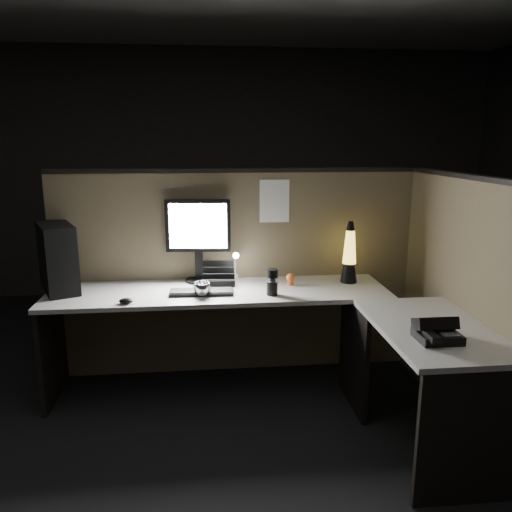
{
  "coord_description": "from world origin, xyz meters",
  "views": [
    {
      "loc": [
        -0.24,
        -2.66,
        1.73
      ],
      "look_at": [
        0.08,
        0.35,
        1.02
      ],
      "focal_mm": 35.0,
      "sensor_mm": 36.0,
      "label": 1
    }
  ],
  "objects": [
    {
      "name": "monitor",
      "position": [
        -0.28,
        0.84,
        1.09
      ],
      "size": [
        0.46,
        0.2,
        0.59
      ],
      "rotation": [
        0.0,
        0.0,
        -0.09
      ],
      "color": "black",
      "rests_on": "desk"
    },
    {
      "name": "desk",
      "position": [
        0.18,
        0.25,
        0.58
      ],
      "size": [
        2.6,
        1.6,
        0.73
      ],
      "color": "#B7B5AD",
      "rests_on": "ground"
    },
    {
      "name": "figurine",
      "position": [
        0.36,
        0.67,
        0.78
      ],
      "size": [
        0.06,
        0.06,
        0.06
      ],
      "primitive_type": "sphere",
      "color": "orange",
      "rests_on": "desk"
    },
    {
      "name": "floor",
      "position": [
        0.0,
        0.0,
        0.0
      ],
      "size": [
        6.0,
        6.0,
        0.0
      ],
      "primitive_type": "plane",
      "color": "black",
      "rests_on": "ground"
    },
    {
      "name": "room_shell",
      "position": [
        0.0,
        0.0,
        1.62
      ],
      "size": [
        6.0,
        6.0,
        6.0
      ],
      "color": "silver",
      "rests_on": "ground"
    },
    {
      "name": "mouse",
      "position": [
        -0.73,
        0.37,
        0.75
      ],
      "size": [
        0.09,
        0.07,
        0.03
      ],
      "primitive_type": "ellipsoid",
      "rotation": [
        0.0,
        0.0,
        -0.11
      ],
      "color": "black",
      "rests_on": "desk"
    },
    {
      "name": "steel_mug",
      "position": [
        -0.26,
        0.49,
        0.77
      ],
      "size": [
        0.14,
        0.14,
        0.09
      ],
      "primitive_type": "imported",
      "rotation": [
        0.0,
        0.0,
        0.33
      ],
      "color": "#B7B7BE",
      "rests_on": "desk"
    },
    {
      "name": "partition_back",
      "position": [
        0.0,
        0.93,
        0.75
      ],
      "size": [
        2.66,
        0.06,
        1.5
      ],
      "primitive_type": "cube",
      "color": "brown",
      "rests_on": "ground"
    },
    {
      "name": "pinned_paper",
      "position": [
        0.27,
        0.9,
        1.3
      ],
      "size": [
        0.22,
        0.0,
        0.31
      ],
      "primitive_type": "cube",
      "color": "white",
      "rests_on": "partition_back"
    },
    {
      "name": "desk_phone",
      "position": [
        0.93,
        -0.38,
        0.78
      ],
      "size": [
        0.21,
        0.22,
        0.13
      ],
      "rotation": [
        0.0,
        0.0,
        -0.0
      ],
      "color": "black",
      "rests_on": "desk"
    },
    {
      "name": "organizer",
      "position": [
        -0.14,
        0.77,
        0.77
      ],
      "size": [
        0.24,
        0.22,
        0.17
      ],
      "rotation": [
        0.0,
        0.0,
        -0.1
      ],
      "color": "black",
      "rests_on": "desk"
    },
    {
      "name": "clip_lamp",
      "position": [
        -0.02,
        0.82,
        0.86
      ],
      "size": [
        0.04,
        0.18,
        0.22
      ],
      "color": "white",
      "rests_on": "desk"
    },
    {
      "name": "travel_mug",
      "position": [
        0.2,
        0.45,
        0.82
      ],
      "size": [
        0.08,
        0.08,
        0.17
      ],
      "primitive_type": "cylinder",
      "color": "black",
      "rests_on": "desk"
    },
    {
      "name": "pc_tower",
      "position": [
        -1.22,
        0.71,
        0.96
      ],
      "size": [
        0.36,
        0.48,
        0.46
      ],
      "primitive_type": "cube",
      "rotation": [
        0.0,
        0.0,
        0.42
      ],
      "color": "black",
      "rests_on": "desk"
    },
    {
      "name": "lava_lamp",
      "position": [
        0.78,
        0.7,
        0.91
      ],
      "size": [
        0.12,
        0.12,
        0.44
      ],
      "color": "black",
      "rests_on": "desk"
    },
    {
      "name": "keyboard",
      "position": [
        -0.27,
        0.53,
        0.74
      ],
      "size": [
        0.43,
        0.16,
        0.02
      ],
      "primitive_type": "cube",
      "rotation": [
        0.0,
        0.0,
        -0.04
      ],
      "color": "black",
      "rests_on": "desk"
    },
    {
      "name": "partition_right",
      "position": [
        1.33,
        0.1,
        0.75
      ],
      "size": [
        0.06,
        1.66,
        1.5
      ],
      "primitive_type": "cube",
      "color": "brown",
      "rests_on": "ground"
    }
  ]
}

